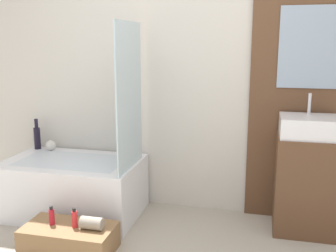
# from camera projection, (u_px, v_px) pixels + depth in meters

# --- Properties ---
(wall_tiled_back) EXTENTS (4.20, 0.06, 2.60)m
(wall_tiled_back) POSITION_uv_depth(u_px,v_px,m) (187.00, 64.00, 3.39)
(wall_tiled_back) COLOR beige
(wall_tiled_back) RESTS_ON ground_plane
(wall_wood_accent) EXTENTS (0.93, 0.04, 2.60)m
(wall_wood_accent) POSITION_uv_depth(u_px,v_px,m) (311.00, 65.00, 3.11)
(wall_wood_accent) COLOR brown
(wall_wood_accent) RESTS_ON ground_plane
(bathtub) EXTENTS (1.16, 0.72, 0.48)m
(bathtub) POSITION_uv_depth(u_px,v_px,m) (73.00, 187.00, 3.43)
(bathtub) COLOR white
(bathtub) RESTS_ON ground_plane
(glass_shower_screen) EXTENTS (0.01, 0.58, 1.16)m
(glass_shower_screen) POSITION_uv_depth(u_px,v_px,m) (129.00, 97.00, 3.09)
(glass_shower_screen) COLOR silver
(glass_shower_screen) RESTS_ON bathtub
(wooden_step_bench) EXTENTS (0.65, 0.35, 0.19)m
(wooden_step_bench) POSITION_uv_depth(u_px,v_px,m) (69.00, 239.00, 2.83)
(wooden_step_bench) COLOR olive
(wooden_step_bench) RESTS_ON ground_plane
(vanity_cabinet) EXTENTS (0.46, 0.40, 0.77)m
(vanity_cabinet) POSITION_uv_depth(u_px,v_px,m) (305.00, 184.00, 3.09)
(vanity_cabinet) COLOR brown
(vanity_cabinet) RESTS_ON ground_plane
(sink) EXTENTS (0.44, 0.37, 0.32)m
(sink) POSITION_uv_depth(u_px,v_px,m) (309.00, 127.00, 2.99)
(sink) COLOR white
(sink) RESTS_ON vanity_cabinet
(vase_tall_dark) EXTENTS (0.06, 0.06, 0.29)m
(vase_tall_dark) POSITION_uv_depth(u_px,v_px,m) (37.00, 137.00, 3.73)
(vase_tall_dark) COLOR black
(vase_tall_dark) RESTS_ON bathtub
(vase_round_light) EXTENTS (0.09, 0.09, 0.09)m
(vase_round_light) POSITION_uv_depth(u_px,v_px,m) (51.00, 145.00, 3.70)
(vase_round_light) COLOR silver
(vase_round_light) RESTS_ON bathtub
(bottle_soap_primary) EXTENTS (0.04, 0.04, 0.14)m
(bottle_soap_primary) POSITION_uv_depth(u_px,v_px,m) (52.00, 216.00, 2.82)
(bottle_soap_primary) COLOR #B21928
(bottle_soap_primary) RESTS_ON wooden_step_bench
(bottle_soap_secondary) EXTENTS (0.04, 0.04, 0.14)m
(bottle_soap_secondary) POSITION_uv_depth(u_px,v_px,m) (75.00, 219.00, 2.78)
(bottle_soap_secondary) COLOR red
(bottle_soap_secondary) RESTS_ON wooden_step_bench
(towel_roll) EXTENTS (0.16, 0.09, 0.09)m
(towel_roll) POSITION_uv_depth(u_px,v_px,m) (92.00, 223.00, 2.76)
(towel_roll) COLOR gray
(towel_roll) RESTS_ON wooden_step_bench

